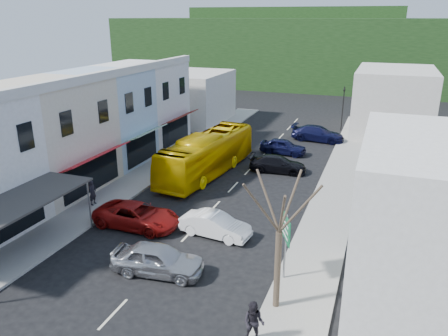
{
  "coord_description": "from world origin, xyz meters",
  "views": [
    {
      "loc": [
        10.07,
        -21.25,
        12.31
      ],
      "look_at": [
        0.0,
        6.0,
        2.2
      ],
      "focal_mm": 35.0,
      "sensor_mm": 36.0,
      "label": 1
    }
  ],
  "objects_px": {
    "car_red": "(137,216)",
    "direction_sign": "(285,248)",
    "car_silver": "(158,261)",
    "street_tree": "(279,232)",
    "traffic_signal": "(343,109)",
    "pedestrian_right": "(254,324)",
    "car_white": "(215,225)",
    "bus": "(207,156)",
    "pedestrian_left": "(93,193)"
  },
  "relations": [
    {
      "from": "car_red",
      "to": "direction_sign",
      "type": "relative_size",
      "value": 1.3
    },
    {
      "from": "car_white",
      "to": "car_red",
      "type": "distance_m",
      "value": 4.98
    },
    {
      "from": "car_white",
      "to": "street_tree",
      "type": "height_order",
      "value": "street_tree"
    },
    {
      "from": "bus",
      "to": "car_white",
      "type": "bearing_deg",
      "value": -59.21
    },
    {
      "from": "car_white",
      "to": "street_tree",
      "type": "bearing_deg",
      "value": -130.89
    },
    {
      "from": "street_tree",
      "to": "traffic_signal",
      "type": "bearing_deg",
      "value": 91.3
    },
    {
      "from": "pedestrian_left",
      "to": "pedestrian_right",
      "type": "bearing_deg",
      "value": -122.36
    },
    {
      "from": "direction_sign",
      "to": "traffic_signal",
      "type": "bearing_deg",
      "value": 66.22
    },
    {
      "from": "car_silver",
      "to": "pedestrian_right",
      "type": "bearing_deg",
      "value": -125.14
    },
    {
      "from": "pedestrian_right",
      "to": "direction_sign",
      "type": "relative_size",
      "value": 0.48
    },
    {
      "from": "car_red",
      "to": "pedestrian_right",
      "type": "bearing_deg",
      "value": -126.68
    },
    {
      "from": "car_red",
      "to": "pedestrian_left",
      "type": "height_order",
      "value": "pedestrian_left"
    },
    {
      "from": "car_white",
      "to": "traffic_signal",
      "type": "relative_size",
      "value": 0.88
    },
    {
      "from": "car_red",
      "to": "pedestrian_right",
      "type": "distance_m",
      "value": 12.22
    },
    {
      "from": "car_white",
      "to": "direction_sign",
      "type": "height_order",
      "value": "direction_sign"
    },
    {
      "from": "pedestrian_left",
      "to": "direction_sign",
      "type": "bearing_deg",
      "value": -106.05
    },
    {
      "from": "direction_sign",
      "to": "bus",
      "type": "bearing_deg",
      "value": 101.04
    },
    {
      "from": "car_silver",
      "to": "traffic_signal",
      "type": "xyz_separation_m",
      "value": [
        5.49,
        33.25,
        1.8
      ]
    },
    {
      "from": "traffic_signal",
      "to": "pedestrian_right",
      "type": "bearing_deg",
      "value": 114.66
    },
    {
      "from": "pedestrian_left",
      "to": "pedestrian_right",
      "type": "distance_m",
      "value": 16.76
    },
    {
      "from": "pedestrian_right",
      "to": "street_tree",
      "type": "distance_m",
      "value": 3.82
    },
    {
      "from": "street_tree",
      "to": "direction_sign",
      "type": "bearing_deg",
      "value": 94.3
    },
    {
      "from": "car_silver",
      "to": "street_tree",
      "type": "height_order",
      "value": "street_tree"
    },
    {
      "from": "direction_sign",
      "to": "traffic_signal",
      "type": "xyz_separation_m",
      "value": [
        -0.6,
        31.66,
        0.73
      ]
    },
    {
      "from": "bus",
      "to": "traffic_signal",
      "type": "xyz_separation_m",
      "value": [
        8.78,
        18.71,
        0.95
      ]
    },
    {
      "from": "car_silver",
      "to": "car_red",
      "type": "xyz_separation_m",
      "value": [
        -3.69,
        4.17,
        0.0
      ]
    },
    {
      "from": "car_silver",
      "to": "direction_sign",
      "type": "bearing_deg",
      "value": -81.76
    },
    {
      "from": "bus",
      "to": "car_silver",
      "type": "height_order",
      "value": "bus"
    },
    {
      "from": "bus",
      "to": "car_white",
      "type": "height_order",
      "value": "bus"
    },
    {
      "from": "pedestrian_left",
      "to": "direction_sign",
      "type": "xyz_separation_m",
      "value": [
        14.19,
        -4.2,
        0.76
      ]
    },
    {
      "from": "car_white",
      "to": "traffic_signal",
      "type": "xyz_separation_m",
      "value": [
        4.23,
        28.55,
        1.8
      ]
    },
    {
      "from": "pedestrian_left",
      "to": "car_silver",
      "type": "bearing_deg",
      "value": -125.15
    },
    {
      "from": "car_white",
      "to": "car_red",
      "type": "xyz_separation_m",
      "value": [
        -4.96,
        -0.53,
        0.0
      ]
    },
    {
      "from": "car_red",
      "to": "pedestrian_right",
      "type": "height_order",
      "value": "pedestrian_right"
    },
    {
      "from": "direction_sign",
      "to": "street_tree",
      "type": "height_order",
      "value": "street_tree"
    },
    {
      "from": "car_white",
      "to": "pedestrian_left",
      "type": "height_order",
      "value": "pedestrian_left"
    },
    {
      "from": "pedestrian_left",
      "to": "street_tree",
      "type": "distance_m",
      "value": 16.01
    },
    {
      "from": "direction_sign",
      "to": "car_red",
      "type": "bearing_deg",
      "value": 140.39
    },
    {
      "from": "car_silver",
      "to": "pedestrian_left",
      "type": "height_order",
      "value": "pedestrian_left"
    },
    {
      "from": "car_silver",
      "to": "pedestrian_left",
      "type": "bearing_deg",
      "value": 48.02
    },
    {
      "from": "car_white",
      "to": "pedestrian_left",
      "type": "bearing_deg",
      "value": 89.65
    },
    {
      "from": "pedestrian_left",
      "to": "car_white",
      "type": "bearing_deg",
      "value": -96.23
    },
    {
      "from": "car_silver",
      "to": "car_red",
      "type": "bearing_deg",
      "value": 35.07
    },
    {
      "from": "bus",
      "to": "pedestrian_left",
      "type": "height_order",
      "value": "bus"
    },
    {
      "from": "pedestrian_left",
      "to": "traffic_signal",
      "type": "bearing_deg",
      "value": -25.92
    },
    {
      "from": "car_silver",
      "to": "direction_sign",
      "type": "relative_size",
      "value": 1.25
    },
    {
      "from": "car_silver",
      "to": "pedestrian_right",
      "type": "relative_size",
      "value": 2.59
    },
    {
      "from": "traffic_signal",
      "to": "direction_sign",
      "type": "bearing_deg",
      "value": 114.97
    },
    {
      "from": "pedestrian_right",
      "to": "direction_sign",
      "type": "xyz_separation_m",
      "value": [
        0.1,
        4.88,
        0.76
      ]
    },
    {
      "from": "pedestrian_right",
      "to": "direction_sign",
      "type": "distance_m",
      "value": 4.94
    }
  ]
}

